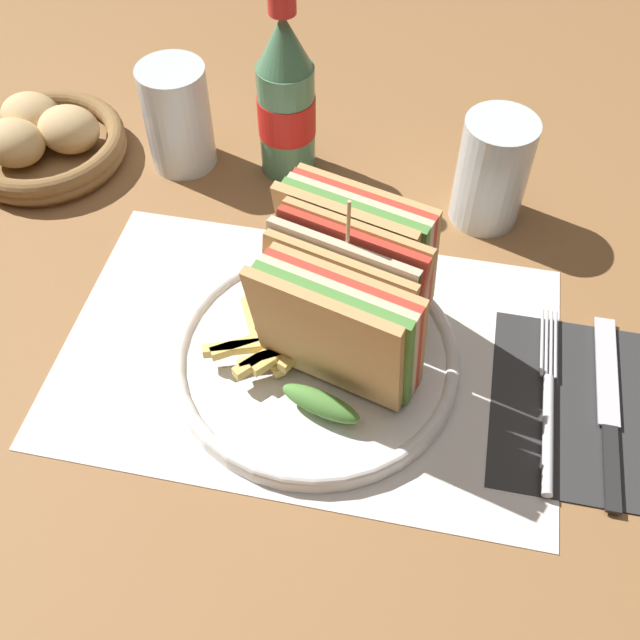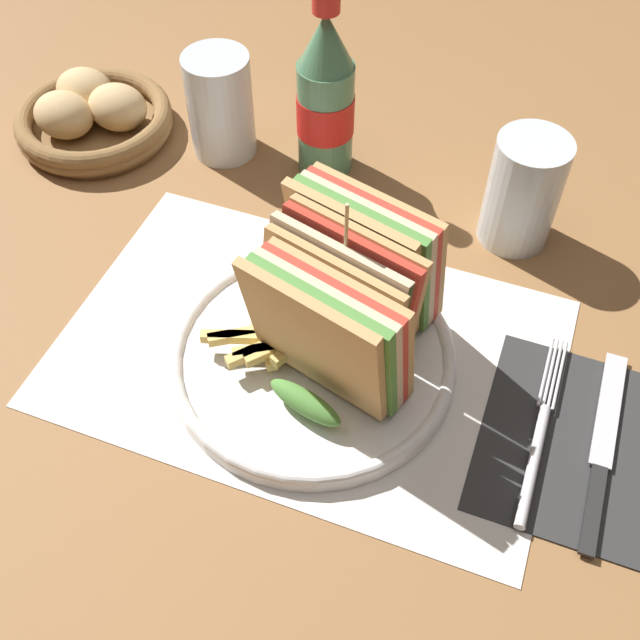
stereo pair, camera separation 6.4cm
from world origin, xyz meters
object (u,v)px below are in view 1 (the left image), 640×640
(glass_near, at_px, (491,177))
(bread_basket, at_px, (43,142))
(knife, at_px, (609,409))
(club_sandwich, at_px, (347,295))
(glass_far, at_px, (179,123))
(fork, at_px, (548,413))
(coke_bottle_near, at_px, (286,100))
(plate_main, at_px, (315,359))

(glass_near, height_order, bread_basket, glass_near)
(knife, bearing_deg, club_sandwich, 175.44)
(glass_far, bearing_deg, bread_basket, -170.27)
(fork, bearing_deg, knife, 17.24)
(coke_bottle_near, distance_m, bread_basket, 0.28)
(coke_bottle_near, relative_size, glass_far, 1.73)
(fork, height_order, bread_basket, bread_basket)
(plate_main, height_order, club_sandwich, club_sandwich)
(fork, bearing_deg, plate_main, 175.60)
(club_sandwich, bearing_deg, coke_bottle_near, 113.86)
(coke_bottle_near, distance_m, glass_far, 0.12)
(plate_main, xyz_separation_m, glass_near, (0.13, 0.22, 0.04))
(plate_main, height_order, coke_bottle_near, coke_bottle_near)
(knife, distance_m, glass_near, 0.26)
(knife, bearing_deg, plate_main, -179.96)
(knife, height_order, coke_bottle_near, coke_bottle_near)
(fork, xyz_separation_m, glass_far, (-0.40, 0.26, 0.04))
(club_sandwich, xyz_separation_m, bread_basket, (-0.37, 0.20, -0.06))
(knife, height_order, glass_far, glass_far)
(knife, xyz_separation_m, coke_bottle_near, (-0.34, 0.26, 0.08))
(club_sandwich, height_order, glass_far, club_sandwich)
(club_sandwich, bearing_deg, bread_basket, 151.69)
(plate_main, xyz_separation_m, club_sandwich, (0.02, 0.02, 0.07))
(club_sandwich, xyz_separation_m, coke_bottle_near, (-0.11, 0.24, 0.01))
(plate_main, height_order, glass_far, glass_far)
(plate_main, relative_size, fork, 1.34)
(glass_near, bearing_deg, plate_main, -120.56)
(club_sandwich, xyz_separation_m, glass_far, (-0.22, 0.23, -0.03))
(coke_bottle_near, bearing_deg, glass_far, -173.54)
(glass_near, distance_m, glass_far, 0.33)
(coke_bottle_near, height_order, glass_near, coke_bottle_near)
(club_sandwich, bearing_deg, knife, -4.40)
(plate_main, bearing_deg, club_sandwich, 39.48)
(fork, height_order, glass_near, glass_near)
(club_sandwich, distance_m, fork, 0.20)
(glass_near, height_order, glass_far, same)
(plate_main, bearing_deg, knife, 0.20)
(coke_bottle_near, xyz_separation_m, glass_far, (-0.12, -0.01, -0.04))
(glass_near, bearing_deg, glass_far, 176.18)
(bread_basket, bearing_deg, fork, -23.03)
(knife, bearing_deg, glass_far, 151.30)
(fork, bearing_deg, glass_far, 146.76)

